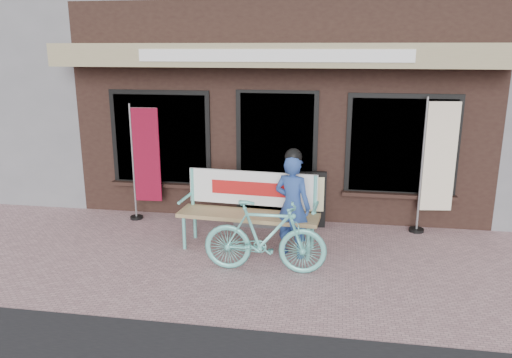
% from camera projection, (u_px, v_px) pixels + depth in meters
% --- Properties ---
extents(ground, '(70.00, 70.00, 0.00)m').
position_uv_depth(ground, '(257.00, 268.00, 6.68)').
color(ground, '#B48A8D').
rests_on(ground, ground).
extents(storefront, '(7.00, 6.77, 6.00)m').
position_uv_depth(storefront, '(295.00, 41.00, 10.64)').
color(storefront, black).
rests_on(storefront, ground).
extents(bench, '(2.08, 0.67, 1.11)m').
position_uv_depth(bench, '(250.00, 204.00, 7.28)').
color(bench, '#66C7BC').
rests_on(bench, ground).
extents(person, '(0.62, 0.52, 1.55)m').
position_uv_depth(person, '(292.00, 204.00, 6.90)').
color(person, '#28448A').
rests_on(person, ground).
extents(bicycle, '(1.62, 0.48, 0.97)m').
position_uv_depth(bicycle, '(265.00, 237.00, 6.47)').
color(bicycle, '#66C7BC').
rests_on(bicycle, ground).
extents(nobori_red, '(0.58, 0.23, 1.98)m').
position_uv_depth(nobori_red, '(144.00, 161.00, 8.32)').
color(nobori_red, gray).
rests_on(nobori_red, ground).
extents(nobori_cream, '(0.64, 0.26, 2.15)m').
position_uv_depth(nobori_cream, '(436.00, 164.00, 7.72)').
color(nobori_cream, gray).
rests_on(nobori_cream, ground).
extents(menu_stand, '(0.47, 0.16, 0.93)m').
position_uv_depth(menu_stand, '(311.00, 199.00, 8.10)').
color(menu_stand, black).
rests_on(menu_stand, ground).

